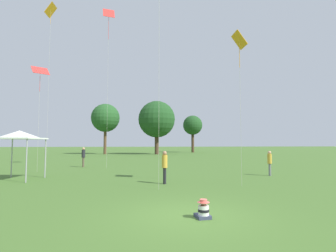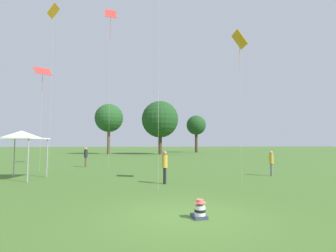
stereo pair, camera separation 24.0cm
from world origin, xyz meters
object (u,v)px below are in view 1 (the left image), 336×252
(person_standing_1, at_px, (83,155))
(kite_4, at_px, (40,72))
(person_standing_2, at_px, (165,164))
(person_standing_0, at_px, (270,161))
(kite_0, at_px, (109,19))
(distant_tree_0, at_px, (105,118))
(distant_tree_1, at_px, (157,119))
(canopy_tent, at_px, (19,135))
(kite_2, at_px, (239,44))
(distant_tree_2, at_px, (193,125))
(kite_1, at_px, (51,14))
(seated_toddler, at_px, (203,210))

(person_standing_1, relative_size, kite_4, 0.22)
(person_standing_2, height_order, kite_4, kite_4)
(person_standing_0, relative_size, kite_0, 0.12)
(kite_0, xyz_separation_m, distant_tree_0, (-3.61, 29.78, -6.24))
(distant_tree_1, bearing_deg, canopy_tent, -107.54)
(kite_2, bearing_deg, canopy_tent, 118.90)
(person_standing_2, relative_size, distant_tree_1, 0.17)
(distant_tree_2, bearing_deg, person_standing_2, -104.12)
(person_standing_0, height_order, distant_tree_1, distant_tree_1)
(kite_4, distance_m, distant_tree_1, 32.75)
(kite_1, xyz_separation_m, kite_2, (13.36, -11.59, -6.65))
(person_standing_0, bearing_deg, kite_2, 52.51)
(kite_4, bearing_deg, distant_tree_1, 82.75)
(person_standing_1, distance_m, kite_4, 8.10)
(seated_toddler, distance_m, distant_tree_0, 46.92)
(canopy_tent, relative_size, kite_2, 0.37)
(kite_1, distance_m, distant_tree_0, 29.55)
(kite_4, bearing_deg, kite_0, 42.19)
(kite_2, bearing_deg, person_standing_2, 119.31)
(canopy_tent, xyz_separation_m, distant_tree_0, (0.82, 36.54, 4.52))
(canopy_tent, xyz_separation_m, distant_tree_1, (10.99, 34.79, 4.21))
(canopy_tent, bearing_deg, seated_toddler, -45.50)
(person_standing_0, distance_m, canopy_tent, 16.05)
(kite_1, bearing_deg, person_standing_2, 91.47)
(person_standing_1, bearing_deg, distant_tree_1, -12.25)
(person_standing_1, relative_size, kite_2, 0.22)
(seated_toddler, distance_m, kite_4, 17.80)
(seated_toddler, distance_m, person_standing_0, 11.58)
(kite_1, relative_size, distant_tree_1, 1.43)
(distant_tree_1, bearing_deg, kite_2, -87.90)
(kite_4, height_order, distant_tree_1, distant_tree_1)
(person_standing_0, xyz_separation_m, person_standing_2, (-7.42, -2.66, 0.06))
(person_standing_2, height_order, distant_tree_2, distant_tree_2)
(person_standing_1, bearing_deg, kite_1, 100.23)
(distant_tree_0, height_order, distant_tree_2, distant_tree_0)
(person_standing_0, bearing_deg, kite_1, -19.07)
(kite_2, bearing_deg, kite_1, 94.67)
(person_standing_1, distance_m, canopy_tent, 8.54)
(person_standing_1, bearing_deg, person_standing_0, -114.29)
(kite_1, xyz_separation_m, distant_tree_1, (11.96, 26.92, -7.23))
(person_standing_1, bearing_deg, person_standing_2, -143.36)
(person_standing_2, height_order, kite_2, kite_2)
(canopy_tent, bearing_deg, person_standing_0, 0.26)
(person_standing_0, xyz_separation_m, kite_1, (-16.92, 7.80, 13.09))
(kite_4, bearing_deg, canopy_tent, -71.69)
(kite_2, xyz_separation_m, kite_4, (-12.78, 7.81, 0.19))
(kite_2, height_order, kite_4, kite_4)
(person_standing_1, relative_size, canopy_tent, 0.61)
(person_standing_2, xyz_separation_m, distant_tree_0, (-7.72, 39.14, 6.11))
(kite_2, relative_size, distant_tree_2, 0.93)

